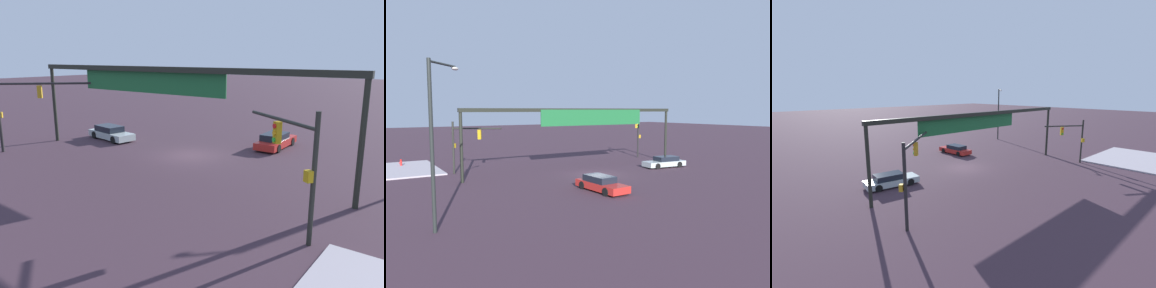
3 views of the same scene
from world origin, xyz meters
TOP-DOWN VIEW (x-y plane):
  - ground_plane at (0.00, 0.00)m, footprint 228.89×228.89m
  - traffic_signal_near_corner at (10.92, -7.40)m, footprint 4.16×3.12m
  - traffic_signal_opposite_side at (-11.03, -6.83)m, footprint 5.35×4.98m
  - streetlamp_curved_arm at (16.69, 9.08)m, footprint 2.13×2.29m
  - overhead_sign_gantry at (-0.45, -3.04)m, footprint 25.07×0.43m
  - sedan_car_approaching at (-9.02, 0.08)m, footprint 4.96×2.30m
  - sedan_car_waiting_far at (3.92, 5.99)m, footprint 2.00×4.90m
  - fire_hydrant_on_curb at (15.85, -15.71)m, footprint 0.33×0.22m

SIDE VIEW (x-z plane):
  - ground_plane at x=0.00m, z-range 0.00..0.00m
  - fire_hydrant_on_curb at x=15.85m, z-range 0.13..0.84m
  - sedan_car_approaching at x=-9.02m, z-range -0.03..1.18m
  - sedan_car_waiting_far at x=3.92m, z-range -0.03..1.18m
  - traffic_signal_near_corner at x=10.92m, z-range 0.76..5.98m
  - traffic_signal_opposite_side at x=-11.03m, z-range 1.03..6.64m
  - streetlamp_curved_arm at x=16.69m, z-range 0.72..9.66m
  - overhead_sign_gantry at x=-0.45m, z-range 2.30..8.81m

